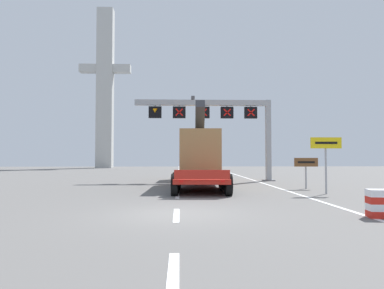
{
  "coord_description": "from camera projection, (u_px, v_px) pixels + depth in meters",
  "views": [
    {
      "loc": [
        0.08,
        -11.5,
        1.94
      ],
      "look_at": [
        0.99,
        12.94,
        2.84
      ],
      "focal_mm": 31.36,
      "sensor_mm": 36.0,
      "label": 1
    }
  ],
  "objects": [
    {
      "name": "ground",
      "position": [
        177.0,
        214.0,
        11.41
      ],
      "size": [
        112.0,
        112.0,
        0.0
      ],
      "primitive_type": "plane",
      "color": "slate"
    },
    {
      "name": "crash_barrier_striped",
      "position": [
        384.0,
        204.0,
        10.65
      ],
      "size": [
        1.06,
        0.64,
        0.9
      ],
      "color": "red",
      "rests_on": "ground"
    },
    {
      "name": "overhead_lane_gantry",
      "position": [
        219.0,
        115.0,
        27.25
      ],
      "size": [
        11.3,
        0.9,
        6.87
      ],
      "color": "#9EA0A5",
      "rests_on": "ground"
    },
    {
      "name": "bridge_pylon_distant",
      "position": [
        105.0,
        86.0,
        59.7
      ],
      "size": [
        9.0,
        2.0,
        28.48
      ],
      "color": "#B7B7B2",
      "rests_on": "ground"
    },
    {
      "name": "edge_line_right",
      "position": [
        266.0,
        184.0,
        23.62
      ],
      "size": [
        0.2,
        63.0,
        0.01
      ],
      "primitive_type": "cube",
      "color": "silver",
      "rests_on": "ground"
    },
    {
      "name": "tourist_info_sign_brown",
      "position": [
        306.0,
        165.0,
        20.4
      ],
      "size": [
        1.45,
        0.15,
        1.88
      ],
      "color": "#9EA0A5",
      "rests_on": "ground"
    },
    {
      "name": "exit_sign_yellow",
      "position": [
        326.0,
        151.0,
        17.52
      ],
      "size": [
        1.64,
        0.15,
        2.96
      ],
      "color": "#9EA0A5",
      "rests_on": "ground"
    },
    {
      "name": "heavy_haul_truck_red",
      "position": [
        199.0,
        156.0,
        24.12
      ],
      "size": [
        3.51,
        14.14,
        5.3
      ],
      "color": "red",
      "rests_on": "ground"
    },
    {
      "name": "lane_markings",
      "position": [
        179.0,
        174.0,
        36.84
      ],
      "size": [
        0.2,
        65.54,
        0.01
      ],
      "color": "silver",
      "rests_on": "ground"
    }
  ]
}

